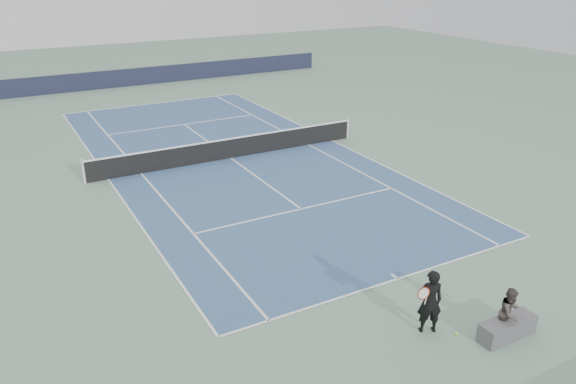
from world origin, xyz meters
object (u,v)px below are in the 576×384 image
tennis_net (230,148)px  spectator_bench (508,320)px  tennis_player (430,301)px  tennis_ball (456,333)px

tennis_net → spectator_bench: bearing=-87.7°
tennis_player → tennis_ball: bearing=-42.5°
tennis_net → spectator_bench: size_ratio=8.17×
tennis_net → tennis_ball: 14.58m
tennis_net → tennis_player: bearing=-93.7°
spectator_bench → tennis_net: bearing=92.3°
tennis_net → tennis_ball: size_ratio=175.84×
spectator_bench → tennis_player: bearing=143.8°
tennis_net → spectator_bench: (0.60, -15.20, -0.03)m
tennis_player → spectator_bench: size_ratio=1.07×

